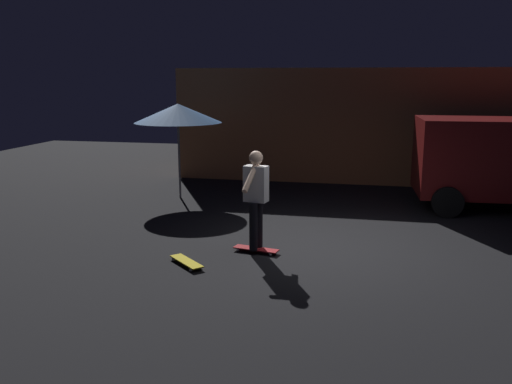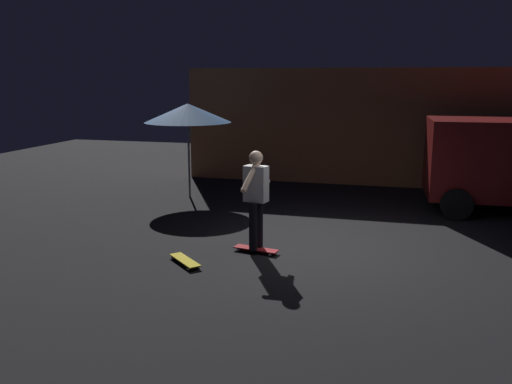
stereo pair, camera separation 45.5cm
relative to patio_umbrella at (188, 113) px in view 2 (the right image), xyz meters
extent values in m
plane|color=black|center=(3.92, -3.47, -2.07)|extent=(28.00, 28.00, 0.00)
cube|color=#C67A47|center=(5.03, 4.59, -0.49)|extent=(12.03, 3.98, 3.17)
cylinder|color=black|center=(6.11, 1.34, -1.74)|extent=(0.67, 0.25, 0.66)
cylinder|color=black|center=(6.20, -0.64, -1.74)|extent=(0.67, 0.25, 0.66)
cylinder|color=slate|center=(0.00, 0.00, -0.97)|extent=(0.05, 0.05, 2.20)
cone|color=#1E4C8C|center=(0.00, 0.00, 0.00)|extent=(2.10, 2.10, 0.45)
cube|color=#AD1E23|center=(2.73, -3.81, -2.01)|extent=(0.80, 0.35, 0.02)
sphere|color=silver|center=(3.04, -3.78, -2.05)|extent=(0.05, 0.05, 0.05)
sphere|color=silver|center=(3.00, -3.95, -2.05)|extent=(0.05, 0.05, 0.05)
sphere|color=silver|center=(2.45, -3.67, -2.05)|extent=(0.05, 0.05, 0.05)
sphere|color=silver|center=(2.42, -3.83, -2.05)|extent=(0.05, 0.05, 0.05)
cube|color=gold|center=(1.78, -4.66, -2.01)|extent=(0.71, 0.68, 0.02)
sphere|color=silver|center=(1.50, -4.52, -2.05)|extent=(0.05, 0.05, 0.05)
sphere|color=silver|center=(1.62, -4.40, -2.05)|extent=(0.05, 0.05, 0.05)
sphere|color=silver|center=(1.94, -4.93, -2.05)|extent=(0.05, 0.05, 0.05)
sphere|color=silver|center=(2.06, -4.81, -2.05)|extent=(0.05, 0.05, 0.05)
cylinder|color=black|center=(2.75, -3.70, -1.59)|extent=(0.14, 0.14, 0.82)
cylinder|color=black|center=(2.70, -3.92, -1.59)|extent=(0.14, 0.14, 0.82)
cube|color=white|center=(2.73, -3.81, -0.88)|extent=(0.42, 0.29, 0.60)
sphere|color=beige|center=(2.73, -3.81, -0.45)|extent=(0.23, 0.23, 0.23)
cylinder|color=beige|center=(2.77, -3.59, -0.73)|extent=(0.19, 0.55, 0.46)
cylinder|color=beige|center=(2.68, -4.02, -0.73)|extent=(0.19, 0.55, 0.46)
camera|label=1|loc=(4.57, -12.44, 0.85)|focal=38.11mm
camera|label=2|loc=(5.01, -12.33, 0.85)|focal=38.11mm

